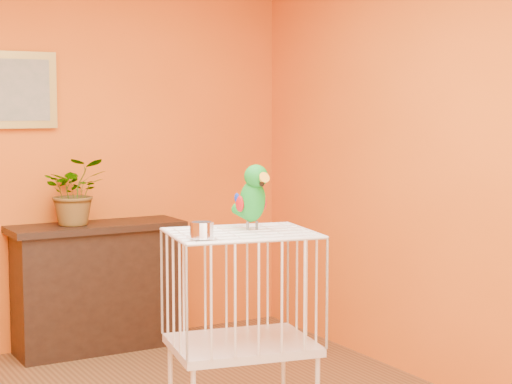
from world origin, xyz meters
TOP-DOWN VIEW (x-y plane):
  - room_shell at (0.00, 0.00)m, footprint 4.50×4.50m
  - console_cabinet at (0.51, 2.04)m, footprint 1.16×0.42m
  - potted_plant at (0.37, 2.05)m, footprint 0.49×0.52m
  - framed_picture at (0.00, 2.22)m, footprint 0.62×0.04m
  - birdcage at (0.58, 0.15)m, footprint 0.76×0.64m
  - feed_cup at (0.31, 0.03)m, footprint 0.11×0.11m
  - parrot at (0.66, 0.18)m, footprint 0.16×0.29m

SIDE VIEW (x-z plane):
  - console_cabinet at x=0.51m, z-range 0.00..0.86m
  - birdcage at x=0.58m, z-range 0.02..1.06m
  - potted_plant at x=0.37m, z-range 0.86..1.21m
  - feed_cup at x=0.31m, z-range 1.05..1.12m
  - parrot at x=0.66m, z-range 1.04..1.37m
  - room_shell at x=0.00m, z-range -0.67..3.83m
  - framed_picture at x=0.00m, z-range 1.50..2.00m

